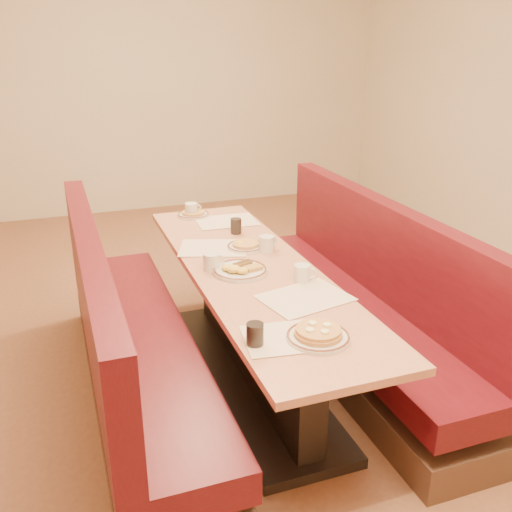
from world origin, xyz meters
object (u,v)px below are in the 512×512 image
object	(u,v)px
soda_tumbler_near	(255,335)
soda_tumbler_mid	(236,226)
booth_left	(129,349)
coffee_mug_a	(303,273)
pancake_plate	(318,335)
eggs_plate	(240,270)
coffee_mug_b	(212,261)
coffee_mug_d	(192,210)
coffee_mug_c	(267,244)
diner_table	(252,326)
booth_right	(359,309)

from	to	relation	value
soda_tumbler_near	soda_tumbler_mid	world-z (taller)	soda_tumbler_near
booth_left	coffee_mug_a	bearing A→B (deg)	-16.40
pancake_plate	coffee_mug_a	size ratio (longest dim) A/B	2.34
eggs_plate	coffee_mug_b	xyz separation A→B (m)	(-0.14, 0.09, 0.03)
booth_left	coffee_mug_d	xyz separation A→B (m)	(0.65, 1.10, 0.44)
eggs_plate	soda_tumbler_mid	distance (m)	0.69
coffee_mug_a	coffee_mug_d	distance (m)	1.40
eggs_plate	soda_tumbler_mid	bearing A→B (deg)	73.79
eggs_plate	coffee_mug_a	size ratio (longest dim) A/B	2.52
coffee_mug_c	soda_tumbler_mid	bearing A→B (deg)	77.12
coffee_mug_c	diner_table	bearing A→B (deg)	-151.70
pancake_plate	coffee_mug_c	bearing A→B (deg)	80.78
coffee_mug_a	booth_left	bearing A→B (deg)	-172.54
pancake_plate	booth_right	bearing A→B (deg)	50.15
coffee_mug_b	soda_tumbler_mid	bearing A→B (deg)	51.32
coffee_mug_c	eggs_plate	bearing A→B (deg)	-158.01
pancake_plate	soda_tumbler_near	bearing A→B (deg)	170.75
pancake_plate	coffee_mug_a	distance (m)	0.64
booth_right	coffee_mug_d	bearing A→B (deg)	126.47
diner_table	coffee_mug_a	xyz separation A→B (m)	(0.20, -0.27, 0.43)
pancake_plate	coffee_mug_c	xyz separation A→B (m)	(0.18, 1.10, 0.03)
booth_right	soda_tumbler_near	xyz separation A→B (m)	(-1.01, -0.83, 0.44)
coffee_mug_a	booth_right	bearing A→B (deg)	50.89
booth_left	soda_tumbler_near	xyz separation A→B (m)	(0.45, -0.83, 0.44)
coffee_mug_a	soda_tumbler_near	bearing A→B (deg)	-106.58
coffee_mug_d	diner_table	bearing A→B (deg)	-101.89
booth_right	coffee_mug_a	size ratio (longest dim) A/B	20.45
pancake_plate	coffee_mug_d	world-z (taller)	coffee_mug_d
pancake_plate	eggs_plate	world-z (taller)	pancake_plate
booth_right	soda_tumbler_near	distance (m)	1.38
pancake_plate	eggs_plate	xyz separation A→B (m)	(-0.09, 0.84, -0.00)
eggs_plate	coffee_mug_c	size ratio (longest dim) A/B	2.38
coffee_mug_d	soda_tumbler_near	xyz separation A→B (m)	(-0.20, -1.93, 0.00)
coffee_mug_b	coffee_mug_c	world-z (taller)	coffee_mug_c
booth_right	booth_left	bearing A→B (deg)	180.00
coffee_mug_b	coffee_mug_c	bearing A→B (deg)	14.40
booth_right	pancake_plate	bearing A→B (deg)	-129.85
diner_table	eggs_plate	bearing A→B (deg)	-153.79
booth_right	pancake_plate	world-z (taller)	booth_right
diner_table	soda_tumbler_near	world-z (taller)	soda_tumbler_near
pancake_plate	coffee_mug_b	bearing A→B (deg)	103.43
coffee_mug_b	coffee_mug_a	bearing A→B (deg)	-46.58
pancake_plate	soda_tumbler_mid	bearing A→B (deg)	85.93
diner_table	booth_right	size ratio (longest dim) A/B	1.00
diner_table	eggs_plate	size ratio (longest dim) A/B	8.10
eggs_plate	coffee_mug_c	distance (m)	0.38
eggs_plate	soda_tumbler_near	distance (m)	0.81
pancake_plate	soda_tumbler_mid	size ratio (longest dim) A/B	2.77
coffee_mug_b	soda_tumbler_mid	distance (m)	0.66
pancake_plate	coffee_mug_d	size ratio (longest dim) A/B	2.18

